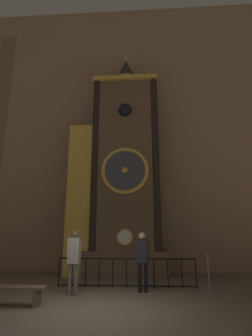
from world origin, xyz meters
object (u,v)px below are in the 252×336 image
visitor_bench (15,292)px  visitor_near (74,256)px  clock_tower (118,173)px  visitor_far (142,255)px  stanchion_post (209,278)px

visitor_bench → visitor_near: bearing=46.9°
clock_tower → visitor_far: (1.05, -3.15, -3.35)m
clock_tower → visitor_near: (-0.93, -3.70, -3.33)m
visitor_far → clock_tower: bearing=117.2°
visitor_near → stanchion_post: 4.21m
clock_tower → visitor_near: clock_tower is taller
visitor_near → stanchion_post: size_ratio=1.66×
visitor_bench → stanchion_post: bearing=22.7°
clock_tower → visitor_bench: 6.69m
stanchion_post → clock_tower: bearing=138.5°
clock_tower → visitor_far: 4.72m
visitor_near → stanchion_post: bearing=19.1°
visitor_near → stanchion_post: (4.03, 0.96, -0.72)m
visitor_near → visitor_far: (1.98, 0.55, -0.02)m
clock_tower → stanchion_post: size_ratio=9.85×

